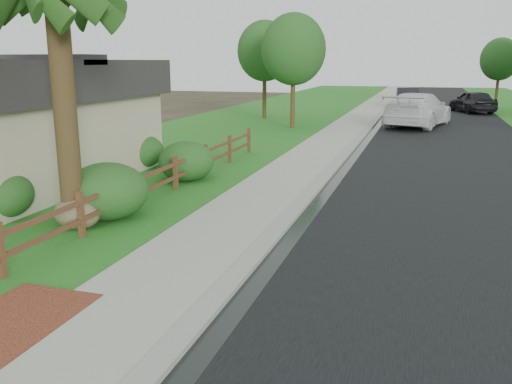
% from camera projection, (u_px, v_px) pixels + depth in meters
% --- Properties ---
extents(ground, '(120.00, 120.00, 0.00)m').
position_uv_depth(ground, '(176.00, 317.00, 8.38)').
color(ground, '#33291B').
extents(road, '(8.00, 90.00, 0.02)m').
position_uv_depth(road, '(440.00, 115.00, 39.55)').
color(road, black).
rests_on(road, ground).
extents(curb, '(0.40, 90.00, 0.12)m').
position_uv_depth(curb, '(382.00, 113.00, 40.74)').
color(curb, gray).
rests_on(curb, ground).
extents(wet_gutter, '(0.50, 90.00, 0.00)m').
position_uv_depth(wet_gutter, '(387.00, 113.00, 40.65)').
color(wet_gutter, black).
rests_on(wet_gutter, road).
extents(sidewalk, '(2.20, 90.00, 0.10)m').
position_uv_depth(sidewalk, '(364.00, 112.00, 41.12)').
color(sidewalk, '#ABA895').
rests_on(sidewalk, ground).
extents(grass_strip, '(1.60, 90.00, 0.06)m').
position_uv_depth(grass_strip, '(339.00, 112.00, 41.67)').
color(grass_strip, '#1F631C').
rests_on(grass_strip, ground).
extents(lawn_near, '(9.00, 90.00, 0.04)m').
position_uv_depth(lawn_near, '(274.00, 110.00, 43.17)').
color(lawn_near, '#1F631C').
rests_on(lawn_near, ground).
extents(brick_patch, '(1.60, 2.40, 0.11)m').
position_uv_depth(brick_patch, '(12.00, 323.00, 8.07)').
color(brick_patch, maroon).
rests_on(brick_patch, ground).
extents(ranch_fence, '(0.12, 16.92, 1.10)m').
position_uv_depth(ranch_fence, '(157.00, 180.00, 15.21)').
color(ranch_fence, '#4B2E19').
rests_on(ranch_fence, ground).
extents(white_suv, '(4.37, 7.39, 2.01)m').
position_uv_depth(white_suv, '(418.00, 110.00, 32.48)').
color(white_suv, white).
rests_on(white_suv, road).
extents(dark_car_mid, '(3.57, 5.36, 1.70)m').
position_uv_depth(dark_car_mid, '(473.00, 101.00, 41.19)').
color(dark_car_mid, black).
rests_on(dark_car_mid, road).
extents(dark_car_far, '(2.14, 5.12, 1.65)m').
position_uv_depth(dark_car_far, '(407.00, 98.00, 45.67)').
color(dark_car_far, black).
rests_on(dark_car_far, road).
extents(boulder, '(1.33, 1.14, 0.76)m').
position_uv_depth(boulder, '(77.00, 214.00, 12.70)').
color(boulder, brown).
rests_on(boulder, ground).
extents(shrub_b, '(2.40, 2.40, 1.43)m').
position_uv_depth(shrub_b, '(107.00, 191.00, 13.43)').
color(shrub_b, '#194819').
rests_on(shrub_b, ground).
extents(shrub_c, '(2.22, 2.22, 1.32)m').
position_uv_depth(shrub_c, '(186.00, 161.00, 17.75)').
color(shrub_c, '#194819').
rests_on(shrub_c, ground).
extents(shrub_d, '(2.47, 2.47, 1.29)m').
position_uv_depth(shrub_d, '(138.00, 151.00, 19.87)').
color(shrub_d, '#194819').
rests_on(shrub_d, ground).
extents(tree_near_left, '(3.69, 3.69, 6.53)m').
position_uv_depth(tree_near_left, '(294.00, 50.00, 30.74)').
color(tree_near_left, '#3E2A19').
rests_on(tree_near_left, ground).
extents(tree_mid_left, '(3.64, 3.64, 6.51)m').
position_uv_depth(tree_mid_left, '(265.00, 51.00, 36.02)').
color(tree_mid_left, '#3E2A19').
rests_on(tree_mid_left, ground).
extents(tree_far_right, '(3.09, 3.09, 5.71)m').
position_uv_depth(tree_far_right, '(500.00, 59.00, 43.62)').
color(tree_far_right, '#3E2A19').
rests_on(tree_far_right, ground).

